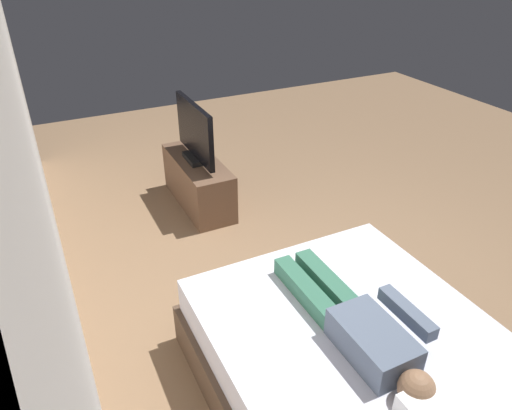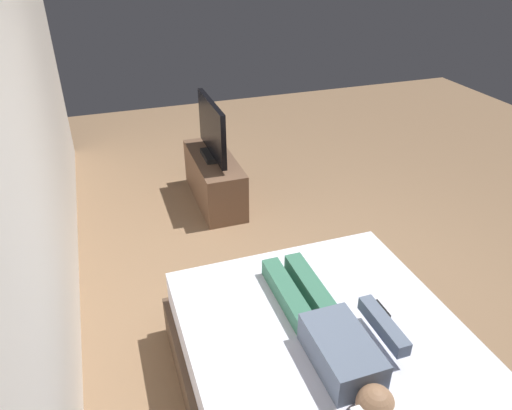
# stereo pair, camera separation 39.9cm
# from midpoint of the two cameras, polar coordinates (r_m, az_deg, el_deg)

# --- Properties ---
(ground_plane) EXTENTS (10.00, 10.00, 0.00)m
(ground_plane) POSITION_cam_midpoint_polar(r_m,az_deg,el_deg) (3.87, 11.11, -10.79)
(ground_plane) COLOR #8C6B4C
(back_wall) EXTENTS (6.40, 0.10, 2.80)m
(back_wall) POSITION_cam_midpoint_polar(r_m,az_deg,el_deg) (3.08, -22.46, 6.83)
(back_wall) COLOR silver
(back_wall) RESTS_ON ground
(bed) EXTENTS (1.98, 1.63, 0.54)m
(bed) POSITION_cam_midpoint_polar(r_m,az_deg,el_deg) (2.96, 13.34, -20.20)
(bed) COLOR brown
(bed) RESTS_ON ground
(person) EXTENTS (1.26, 0.46, 0.18)m
(person) POSITION_cam_midpoint_polar(r_m,az_deg,el_deg) (2.70, 13.51, -15.08)
(person) COLOR slate
(person) RESTS_ON bed
(remote) EXTENTS (0.15, 0.04, 0.02)m
(remote) POSITION_cam_midpoint_polar(r_m,az_deg,el_deg) (3.03, 18.54, -11.94)
(remote) COLOR black
(remote) RESTS_ON bed
(tv_stand) EXTENTS (1.10, 0.40, 0.50)m
(tv_stand) POSITION_cam_midpoint_polar(r_m,az_deg,el_deg) (4.94, -2.74, 3.05)
(tv_stand) COLOR brown
(tv_stand) RESTS_ON ground
(tv) EXTENTS (0.88, 0.20, 0.59)m
(tv) POSITION_cam_midpoint_polar(r_m,az_deg,el_deg) (4.72, -2.89, 8.83)
(tv) COLOR black
(tv) RESTS_ON tv_stand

